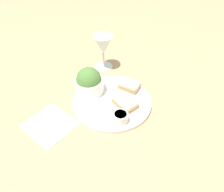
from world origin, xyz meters
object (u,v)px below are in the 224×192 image
object	(u,v)px
napkin	(50,125)
cheese_toast_far	(130,86)
cheese_toast_near	(125,103)
wine_glass	(103,47)
sauce_ramekin	(120,117)
salad_bowl	(89,82)

from	to	relation	value
napkin	cheese_toast_far	bearing A→B (deg)	-78.38
cheese_toast_near	napkin	world-z (taller)	cheese_toast_near
wine_glass	napkin	size ratio (longest dim) A/B	0.76
wine_glass	cheese_toast_far	bearing A→B (deg)	-167.43
sauce_ramekin	napkin	size ratio (longest dim) A/B	0.25
sauce_ramekin	cheese_toast_far	bearing A→B (deg)	-33.96
salad_bowl	napkin	size ratio (longest dim) A/B	0.55
salad_bowl	cheese_toast_far	xyz separation A→B (m)	(-0.04, -0.15, -0.03)
cheese_toast_near	cheese_toast_far	bearing A→B (deg)	-33.45
sauce_ramekin	cheese_toast_far	world-z (taller)	sauce_ramekin
cheese_toast_far	napkin	bearing A→B (deg)	101.62
napkin	wine_glass	bearing A→B (deg)	-47.76
salad_bowl	napkin	distance (m)	0.21
cheese_toast_near	cheese_toast_far	xyz separation A→B (m)	(0.08, -0.05, -0.00)
cheese_toast_far	napkin	size ratio (longest dim) A/B	0.47
salad_bowl	cheese_toast_far	size ratio (longest dim) A/B	1.18
cheese_toast_far	wine_glass	size ratio (longest dim) A/B	0.62
cheese_toast_near	wine_glass	bearing A→B (deg)	-2.28
wine_glass	napkin	distance (m)	0.39
salad_bowl	wine_glass	bearing A→B (deg)	-35.94
sauce_ramekin	wine_glass	bearing A→B (deg)	-9.33
cheese_toast_far	napkin	xyz separation A→B (m)	(-0.07, 0.32, -0.02)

